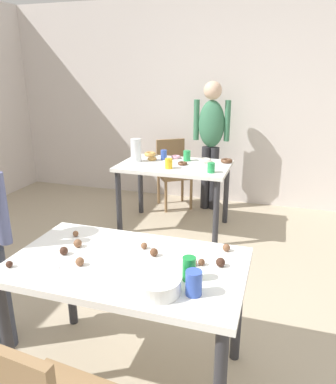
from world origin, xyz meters
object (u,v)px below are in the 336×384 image
object	(u,v)px
soda_can	(189,269)
pitcher_far	(136,150)
dining_table_far	(174,173)
chair_far_table	(173,169)
person_adult_far	(211,134)
mixing_bowl	(158,285)
dining_table_near	(127,278)

from	to	relation	value
soda_can	pitcher_far	size ratio (longest dim) A/B	0.48
dining_table_far	chair_far_table	distance (m)	0.78
person_adult_far	pitcher_far	bearing A→B (deg)	-133.70
person_adult_far	mixing_bowl	distance (m)	3.14
chair_far_table	person_adult_far	distance (m)	0.68
mixing_bowl	pitcher_far	distance (m)	2.60
dining_table_near	person_adult_far	world-z (taller)	person_adult_far
dining_table_near	mixing_bowl	xyz separation A→B (m)	(0.26, -0.22, 0.14)
pitcher_far	dining_table_far	bearing A→B (deg)	0.06
mixing_bowl	dining_table_near	bearing A→B (deg)	139.44
pitcher_far	dining_table_near	bearing A→B (deg)	-69.29
dining_table_near	chair_far_table	distance (m)	2.95
dining_table_near	pitcher_far	distance (m)	2.31
chair_far_table	soda_can	bearing A→B (deg)	-71.88
pitcher_far	person_adult_far	bearing A→B (deg)	46.30
dining_table_near	person_adult_far	xyz separation A→B (m)	(-0.11, 2.89, 0.32)
dining_table_near	dining_table_far	bearing A→B (deg)	99.62
soda_can	chair_far_table	bearing A→B (deg)	108.12
dining_table_far	chair_far_table	xyz separation A→B (m)	(-0.24, 0.73, -0.15)
chair_far_table	mixing_bowl	bearing A→B (deg)	-74.55
soda_can	dining_table_near	bearing A→B (deg)	169.01
dining_table_near	chair_far_table	world-z (taller)	chair_far_table
dining_table_near	chair_far_table	bearing A→B (deg)	101.79
dining_table_near	chair_far_table	size ratio (longest dim) A/B	1.46
dining_table_far	person_adult_far	size ratio (longest dim) A/B	0.74
dining_table_far	dining_table_near	bearing A→B (deg)	-80.38
dining_table_far	pitcher_far	xyz separation A→B (m)	(-0.45, -0.00, 0.23)
soda_can	dining_table_far	bearing A→B (deg)	108.16
person_adult_far	chair_far_table	bearing A→B (deg)	-178.80
dining_table_far	mixing_bowl	bearing A→B (deg)	-75.34
mixing_bowl	pitcher_far	bearing A→B (deg)	114.27
dining_table_far	soda_can	world-z (taller)	soda_can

